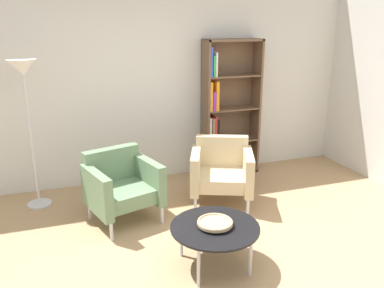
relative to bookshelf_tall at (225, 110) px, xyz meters
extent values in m
plane|color=tan|center=(-0.95, -2.25, -0.93)|extent=(8.32, 8.32, 0.00)
cube|color=silver|center=(-0.95, 0.21, 0.52)|extent=(6.40, 0.12, 2.90)
cube|color=brown|center=(-0.30, -0.02, 0.02)|extent=(0.03, 0.30, 1.90)
cube|color=brown|center=(0.47, -0.02, 0.02)|extent=(0.03, 0.30, 1.90)
cube|color=brown|center=(0.08, -0.02, 0.96)|extent=(0.80, 0.30, 0.03)
cube|color=brown|center=(0.08, -0.02, -0.91)|extent=(0.80, 0.30, 0.03)
cube|color=brown|center=(0.08, 0.12, 0.02)|extent=(0.80, 0.02, 1.90)
cube|color=brown|center=(0.08, -0.02, -0.44)|extent=(0.76, 0.28, 0.02)
cube|color=brown|center=(0.08, -0.02, 0.02)|extent=(0.76, 0.28, 0.02)
cube|color=brown|center=(0.08, -0.02, 0.48)|extent=(0.76, 0.28, 0.02)
cube|color=black|center=(-0.28, -0.05, -0.75)|extent=(0.02, 0.23, 0.27)
cube|color=black|center=(-0.24, -0.04, -0.74)|extent=(0.04, 0.24, 0.29)
cube|color=green|center=(-0.20, -0.07, -0.72)|extent=(0.03, 0.18, 0.32)
cube|color=orange|center=(-0.16, -0.08, -0.70)|extent=(0.04, 0.17, 0.36)
cube|color=white|center=(-0.27, -0.07, -0.24)|extent=(0.03, 0.17, 0.36)
cube|color=olive|center=(-0.23, -0.04, -0.25)|extent=(0.04, 0.25, 0.35)
cube|color=red|center=(-0.19, -0.04, -0.24)|extent=(0.02, 0.24, 0.37)
cube|color=black|center=(-0.16, -0.04, -0.26)|extent=(0.03, 0.25, 0.32)
cube|color=orange|center=(-0.27, -0.05, 0.23)|extent=(0.04, 0.22, 0.39)
cube|color=purple|center=(-0.22, -0.04, 0.16)|extent=(0.04, 0.25, 0.26)
cube|color=orange|center=(-0.18, -0.07, 0.23)|extent=(0.04, 0.19, 0.40)
cube|color=blue|center=(-0.27, -0.05, 0.69)|extent=(0.03, 0.22, 0.39)
cube|color=green|center=(-0.23, -0.04, 0.63)|extent=(0.03, 0.23, 0.28)
cube|color=white|center=(-0.20, -0.04, 0.65)|extent=(0.02, 0.23, 0.32)
cylinder|color=black|center=(-1.00, -2.12, -0.54)|extent=(0.80, 0.80, 0.02)
cylinder|color=silver|center=(-1.24, -2.36, -0.74)|extent=(0.03, 0.03, 0.38)
cylinder|color=silver|center=(-0.76, -2.36, -0.74)|extent=(0.03, 0.03, 0.38)
cylinder|color=silver|center=(-1.24, -1.88, -0.74)|extent=(0.03, 0.03, 0.38)
cylinder|color=silver|center=(-0.76, -1.88, -0.74)|extent=(0.03, 0.03, 0.38)
cylinder|color=tan|center=(-1.00, -2.12, -0.52)|extent=(0.13, 0.13, 0.02)
cylinder|color=tan|center=(-1.00, -2.12, -0.50)|extent=(0.32, 0.32, 0.02)
torus|color=tan|center=(-1.00, -2.12, -0.48)|extent=(0.32, 0.32, 0.02)
cube|color=slate|center=(-1.63, -1.01, -0.61)|extent=(0.78, 0.74, 0.16)
cube|color=slate|center=(-1.71, -0.75, -0.34)|extent=(0.65, 0.30, 0.38)
cube|color=slate|center=(-1.92, -1.12, -0.50)|extent=(0.28, 0.62, 0.46)
cube|color=slate|center=(-1.33, -0.94, -0.50)|extent=(0.28, 0.62, 0.46)
cylinder|color=silver|center=(-1.83, -1.40, -0.81)|extent=(0.04, 0.04, 0.24)
cylinder|color=silver|center=(-1.25, -1.22, -0.81)|extent=(0.04, 0.04, 0.24)
cylinder|color=silver|center=(-2.00, -0.84, -0.81)|extent=(0.04, 0.04, 0.24)
cylinder|color=silver|center=(-1.42, -0.67, -0.81)|extent=(0.04, 0.04, 0.24)
cube|color=#C6B289|center=(-0.44, -0.96, -0.61)|extent=(0.81, 0.78, 0.16)
cube|color=#C6B289|center=(-0.34, -0.71, -0.34)|extent=(0.64, 0.35, 0.38)
cube|color=#C6B289|center=(-0.74, -0.86, -0.50)|extent=(0.33, 0.61, 0.46)
cube|color=#C6B289|center=(-0.16, -1.09, -0.50)|extent=(0.33, 0.61, 0.46)
cylinder|color=silver|center=(-0.84, -1.13, -0.81)|extent=(0.04, 0.04, 0.24)
cylinder|color=silver|center=(-0.28, -1.36, -0.81)|extent=(0.04, 0.04, 0.24)
cylinder|color=silver|center=(-0.62, -0.60, -0.81)|extent=(0.04, 0.04, 0.24)
cylinder|color=silver|center=(-0.06, -0.82, -0.81)|extent=(0.04, 0.04, 0.24)
cylinder|color=silver|center=(-2.55, -0.29, -0.91)|extent=(0.28, 0.28, 0.02)
cylinder|color=silver|center=(-2.55, -0.29, -0.08)|extent=(0.03, 0.03, 1.65)
cone|color=white|center=(-2.55, -0.29, 0.72)|extent=(0.32, 0.32, 0.18)
camera|label=1|loc=(-2.21, -5.04, 1.24)|focal=37.31mm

